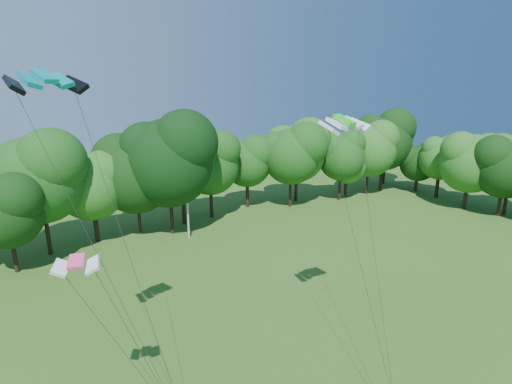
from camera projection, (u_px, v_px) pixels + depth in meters
utility_pole at (187, 200)px, 44.90m from camera, size 1.69×0.61×8.77m
kite_teal at (44, 76)px, 16.85m from camera, size 3.33×2.16×0.66m
kite_green at (344, 120)px, 22.31m from camera, size 3.02×1.41×0.60m
kite_pink at (76, 262)px, 16.49m from camera, size 2.05×1.49×0.37m
tree_back_center at (168, 149)px, 44.71m from camera, size 11.07×11.07×16.10m
tree_back_east at (347, 160)px, 60.87m from camera, size 6.46×6.46×9.39m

